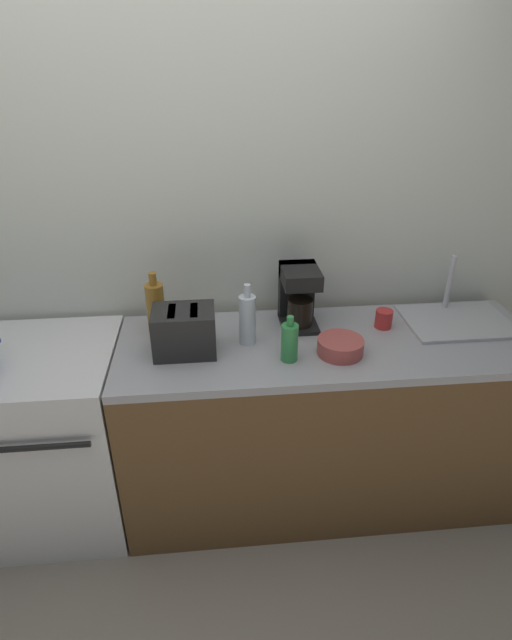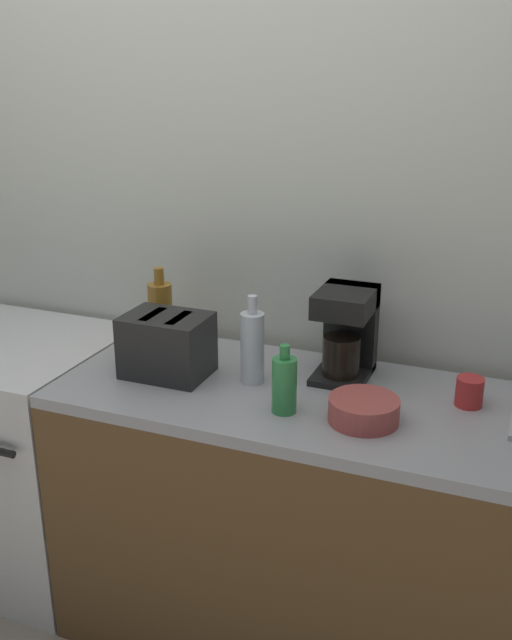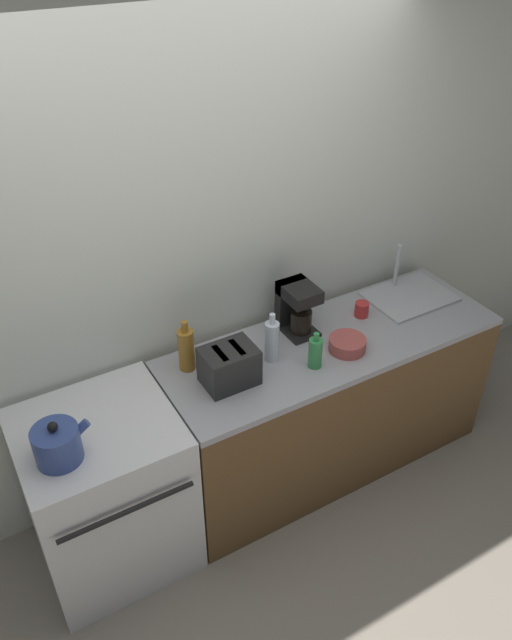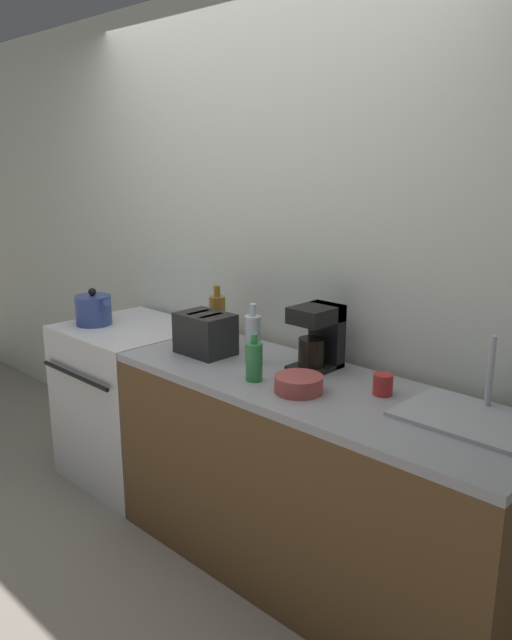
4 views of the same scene
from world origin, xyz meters
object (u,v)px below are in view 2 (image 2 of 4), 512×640
bottle_amber (161,314)px  bowl (364,410)px  toaster (167,345)px  cup_red (469,392)px  coffee_maker (346,329)px  bottle_green (284,384)px  bottle_clear (252,346)px  stove (19,450)px

bottle_amber → bowl: 0.83m
toaster → cup_red: bearing=7.9°
coffee_maker → bottle_green: (-0.09, -0.31, -0.07)m
bottle_clear → bowl: (0.38, -0.13, -0.08)m
toaster → coffee_maker: bearing=21.8°
cup_red → bowl: cup_red is taller
stove → bottle_green: bottle_green is taller
bottle_amber → cup_red: bottle_amber is taller
stove → bowl: 1.39m
stove → bottle_clear: (0.93, 0.01, 0.55)m
stove → bottle_clear: 1.08m
coffee_maker → bottle_green: size_ratio=1.41×
stove → toaster: bearing=-2.8°
bottle_amber → bottle_green: bearing=-28.8°
bottle_green → bowl: size_ratio=1.03×
bottle_clear → bottle_green: 0.22m
toaster → bottle_clear: (0.27, 0.05, 0.02)m
bottle_amber → bowl: bottle_amber is taller
toaster → coffee_maker: 0.55m
bottle_green → bottle_amber: size_ratio=0.71×
bottle_amber → bowl: size_ratio=1.45×
bottle_clear → toaster: bearing=-170.1°
coffee_maker → cup_red: (0.38, -0.08, -0.11)m
toaster → bottle_green: size_ratio=1.29×
bottle_clear → bottle_amber: bearing=159.2°
toaster → bowl: bearing=-7.3°
stove → bottle_amber: bearing=17.1°
bottle_green → coffee_maker: bearing=74.0°
stove → coffee_maker: 1.32m
cup_red → bottle_amber: bearing=176.0°
cup_red → stove: bearing=-176.6°
coffee_maker → bottle_green: coffee_maker is taller
coffee_maker → bottle_amber: bearing=-179.3°
bottle_green → toaster: bearing=165.9°
bottle_green → bottle_amber: bearing=151.2°
toaster → bowl: 0.65m
stove → bottle_clear: bearing=0.8°
stove → bottle_clear: bottle_clear is taller
bottle_clear → cup_red: 0.64m
toaster → bottle_clear: bearing=9.9°
coffee_maker → bowl: 0.34m
toaster → bottle_clear: bottle_clear is taller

